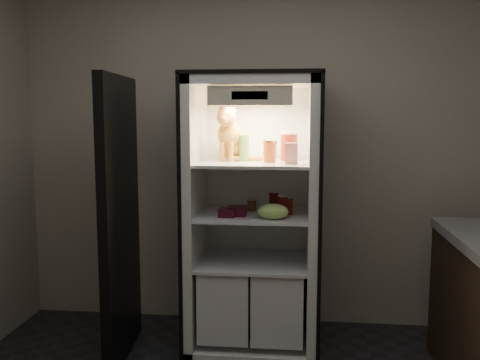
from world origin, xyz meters
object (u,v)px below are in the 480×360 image
at_px(cream_carton, 292,153).
at_px(soda_can_b, 288,206).
at_px(refrigerator, 254,232).
at_px(parmesan_shaker, 244,148).
at_px(mayo_tub, 271,150).
at_px(soda_can_c, 283,205).
at_px(salsa_jar, 269,151).
at_px(berry_box_left, 227,213).
at_px(soda_can_a, 274,201).
at_px(berry_box_right, 237,211).
at_px(tabby_cat, 232,139).
at_px(condiment_jar, 252,205).
at_px(pepper_jar, 289,146).
at_px(grape_bag, 273,211).

distance_m(cream_carton, soda_can_b, 0.37).
distance_m(refrigerator, parmesan_shaker, 0.59).
xyz_separation_m(refrigerator, mayo_tub, (0.10, 0.12, 0.56)).
height_order(refrigerator, soda_can_c, refrigerator).
bearing_deg(salsa_jar, berry_box_left, -158.33).
bearing_deg(mayo_tub, soda_can_a, -58.93).
xyz_separation_m(refrigerator, parmesan_shaker, (-0.07, -0.03, 0.59)).
bearing_deg(berry_box_right, mayo_tub, 54.18).
xyz_separation_m(tabby_cat, soda_can_c, (0.36, -0.14, -0.43)).
bearing_deg(berry_box_right, cream_carton, -4.62).
xyz_separation_m(soda_can_b, berry_box_left, (-0.40, -0.12, -0.03)).
bearing_deg(berry_box_left, parmesan_shaker, 63.57).
xyz_separation_m(mayo_tub, berry_box_left, (-0.27, -0.33, -0.39)).
height_order(soda_can_a, berry_box_left, soda_can_a).
bearing_deg(berry_box_left, refrigerator, 52.82).
distance_m(refrigerator, salsa_jar, 0.59).
xyz_separation_m(condiment_jar, berry_box_left, (-0.14, -0.22, -0.02)).
bearing_deg(mayo_tub, parmesan_shaker, -140.03).
distance_m(pepper_jar, soda_can_b, 0.41).
xyz_separation_m(mayo_tub, pepper_jar, (0.13, -0.07, 0.03)).
bearing_deg(refrigerator, parmesan_shaker, -157.92).
bearing_deg(salsa_jar, parmesan_shaker, 156.78).
distance_m(refrigerator, cream_carton, 0.65).
relative_size(tabby_cat, condiment_jar, 4.69).
relative_size(soda_can_b, condiment_jar, 1.36).
bearing_deg(berry_box_left, soda_can_a, 43.89).
bearing_deg(soda_can_b, grape_bag, -119.92).
bearing_deg(berry_box_left, berry_box_right, 37.22).
height_order(tabby_cat, condiment_jar, tabby_cat).
height_order(salsa_jar, cream_carton, salsa_jar).
bearing_deg(tabby_cat, salsa_jar, -15.91).
height_order(refrigerator, soda_can_a, refrigerator).
xyz_separation_m(salsa_jar, soda_can_a, (0.02, 0.18, -0.36)).
distance_m(pepper_jar, grape_bag, 0.51).
relative_size(parmesan_shaker, soda_can_b, 1.55).
bearing_deg(refrigerator, soda_can_a, 28.05).
xyz_separation_m(soda_can_a, soda_can_b, (0.10, -0.16, -0.01)).
xyz_separation_m(mayo_tub, cream_carton, (0.15, -0.31, 0.00)).
distance_m(refrigerator, soda_can_a, 0.26).
height_order(parmesan_shaker, pepper_jar, pepper_jar).
bearing_deg(condiment_jar, soda_can_b, -22.39).
height_order(cream_carton, soda_can_a, cream_carton).
xyz_separation_m(mayo_tub, soda_can_a, (0.03, -0.05, -0.35)).
height_order(parmesan_shaker, condiment_jar, parmesan_shaker).
height_order(refrigerator, berry_box_left, refrigerator).
relative_size(salsa_jar, soda_can_b, 1.27).
height_order(pepper_jar, berry_box_right, pepper_jar).
relative_size(refrigerator, salsa_jar, 12.97).
bearing_deg(mayo_tub, soda_can_c, -67.33).
bearing_deg(berry_box_right, salsa_jar, 16.23).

